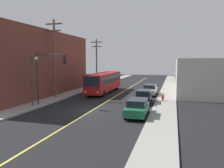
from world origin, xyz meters
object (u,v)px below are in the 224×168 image
at_px(utility_pole_mid, 97,60).
at_px(fire_hydrant, 163,97).
at_px(parked_car_black, 144,96).
at_px(traffic_signal_left_corner, 49,68).
at_px(city_bus, 104,81).
at_px(parked_car_silver, 150,90).
at_px(utility_pole_near, 55,55).
at_px(street_lamp_left, 33,74).
at_px(parked_car_green, 137,107).

height_order(utility_pole_mid, fire_hydrant, utility_pole_mid).
relative_size(parked_car_black, traffic_signal_left_corner, 0.74).
height_order(city_bus, parked_car_silver, city_bus).
xyz_separation_m(utility_pole_near, traffic_signal_left_corner, (2.11, -4.84, -1.62)).
relative_size(traffic_signal_left_corner, fire_hydrant, 7.14).
distance_m(utility_pole_near, street_lamp_left, 6.19).
distance_m(city_bus, parked_car_silver, 7.55).
bearing_deg(parked_car_black, utility_pole_mid, 127.01).
xyz_separation_m(parked_car_green, parked_car_silver, (-0.20, 12.91, 0.00)).
bearing_deg(parked_car_black, fire_hydrant, 33.56).
xyz_separation_m(city_bus, parked_car_green, (7.66, -13.60, -0.98)).
bearing_deg(utility_pole_near, parked_car_black, -0.22).
xyz_separation_m(city_bus, traffic_signal_left_corner, (-2.68, -11.89, 2.49)).
bearing_deg(parked_car_silver, city_bus, 174.72).
bearing_deg(parked_car_green, utility_pole_near, 152.27).
bearing_deg(parked_car_black, parked_car_green, -87.53).
height_order(parked_car_black, parked_car_silver, same).
bearing_deg(city_bus, parked_car_black, -43.93).
xyz_separation_m(parked_car_black, utility_pole_mid, (-11.94, 15.84, 4.51)).
height_order(parked_car_green, utility_pole_mid, utility_pole_mid).
height_order(parked_car_silver, street_lamp_left, street_lamp_left).
bearing_deg(parked_car_black, street_lamp_left, -153.58).
relative_size(city_bus, traffic_signal_left_corner, 2.03).
bearing_deg(street_lamp_left, utility_pole_near, 96.90).
xyz_separation_m(parked_car_black, fire_hydrant, (2.20, 1.46, -0.26)).
bearing_deg(parked_car_silver, street_lamp_left, -133.64).
bearing_deg(traffic_signal_left_corner, fire_hydrant, 27.01).
distance_m(parked_car_black, traffic_signal_left_corner, 11.67).
bearing_deg(parked_car_silver, traffic_signal_left_corner, -132.14).
distance_m(utility_pole_near, utility_pole_mid, 15.80).
bearing_deg(street_lamp_left, fire_hydrant, 27.64).
bearing_deg(city_bus, fire_hydrant, -30.51).
distance_m(parked_car_silver, fire_hydrant, 5.40).
relative_size(utility_pole_mid, fire_hydrant, 11.21).
height_order(parked_car_green, fire_hydrant, parked_car_green).
bearing_deg(fire_hydrant, parked_car_silver, 113.19).
distance_m(traffic_signal_left_corner, street_lamp_left, 1.78).
height_order(parked_car_black, street_lamp_left, street_lamp_left).
relative_size(parked_car_black, utility_pole_mid, 0.47).
bearing_deg(parked_car_silver, fire_hydrant, -66.81).
distance_m(city_bus, fire_hydrant, 11.18).
bearing_deg(parked_car_black, utility_pole_near, 179.78).
xyz_separation_m(parked_car_silver, street_lamp_left, (-11.55, -12.12, 2.90)).
height_order(traffic_signal_left_corner, fire_hydrant, traffic_signal_left_corner).
relative_size(parked_car_green, parked_car_black, 1.00).
bearing_deg(parked_car_black, traffic_signal_left_corner, -154.54).
bearing_deg(parked_car_black, city_bus, 136.07).
bearing_deg(street_lamp_left, parked_car_green, -3.87).
distance_m(parked_car_green, utility_pole_near, 14.96).
bearing_deg(city_bus, utility_pole_mid, 117.59).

